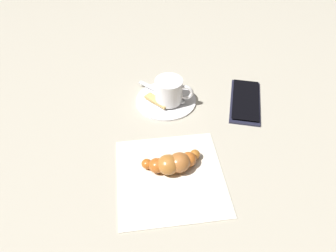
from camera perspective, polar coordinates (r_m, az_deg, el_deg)
The scene contains 8 objects.
ground_plane at distance 0.68m, azimuth -1.67°, elevation -1.23°, with size 1.80×1.80×0.00m, color #A7A08E.
saucer at distance 0.75m, azimuth -0.34°, elevation 4.66°, with size 0.14×0.14×0.01m, color white.
espresso_cup at distance 0.72m, azimuth 0.26°, elevation 6.28°, with size 0.06×0.08×0.05m.
teaspoon at distance 0.75m, azimuth 0.17°, elevation 5.36°, with size 0.10×0.11×0.01m.
sugar_packet at distance 0.73m, azimuth -1.95°, elevation 4.48°, with size 0.06×0.02×0.01m, color tan.
napkin at distance 0.60m, azimuth 0.43°, elevation -8.83°, with size 0.20×0.19×0.00m, color silver.
croissant at distance 0.60m, azimuth 0.94°, elevation -6.48°, with size 0.06×0.12×0.03m.
cell_phone at distance 0.77m, azimuth 13.42°, elevation 4.34°, with size 0.17×0.11×0.01m.
Camera 1 is at (0.47, -0.04, 0.48)m, focal length 34.70 mm.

